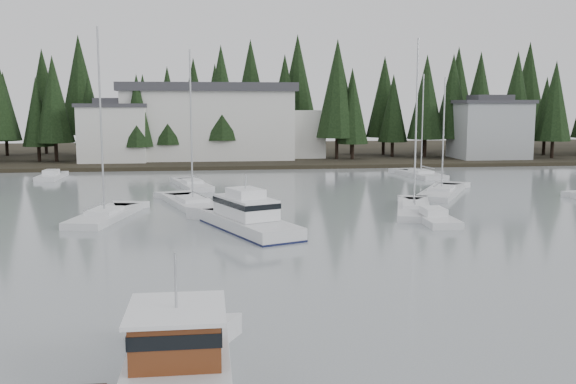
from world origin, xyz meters
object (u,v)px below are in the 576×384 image
sailboat_5 (193,186)px  cabin_cruiser_center (248,221)px  house_west (114,131)px  harbor_inn (223,122)px  sailboat_9 (414,211)px  sailboat_6 (441,194)px  sailboat_4 (105,218)px  sailboat_10 (193,205)px  house_east_a (489,128)px  runabout_1 (433,220)px  sailboat_1 (421,176)px  runabout_3 (51,178)px

sailboat_5 → cabin_cruiser_center: bearing=176.2°
house_west → cabin_cruiser_center: (15.49, -48.90, -4.01)m
harbor_inn → sailboat_9: sailboat_9 is taller
harbor_inn → sailboat_6: harbor_inn is taller
sailboat_4 → sailboat_6: bearing=-59.4°
harbor_inn → sailboat_10: bearing=-94.8°
sailboat_10 → sailboat_5: bearing=-15.3°
harbor_inn → sailboat_5: 29.78m
house_east_a → sailboat_9: (-25.13, -42.25, -4.82)m
sailboat_5 → runabout_1: size_ratio=1.89×
harbor_inn → cabin_cruiser_center: harbor_inn is taller
cabin_cruiser_center → sailboat_1: 37.02m
house_east_a → sailboat_9: bearing=-120.7°
sailboat_1 → sailboat_4: (-32.35, -24.17, 0.02)m
sailboat_5 → runabout_1: (17.73, -21.74, 0.06)m
cabin_cruiser_center → sailboat_9: sailboat_9 is taller
harbor_inn → sailboat_10: sailboat_10 is taller
sailboat_5 → sailboat_10: sailboat_10 is taller
sailboat_5 → sailboat_6: (23.33, -8.38, -0.02)m
house_east_a → runabout_1: 52.92m
harbor_inn → sailboat_4: bearing=-101.9°
sailboat_10 → runabout_1: 19.73m
cabin_cruiser_center → house_east_a: bearing=-61.1°
harbor_inn → runabout_3: 28.41m
harbor_inn → sailboat_1: sailboat_1 is taller
house_east_a → sailboat_6: sailboat_6 is taller
house_west → cabin_cruiser_center: size_ratio=0.91×
sailboat_1 → house_east_a: bearing=-49.7°
house_east_a → house_west: bearing=178.9°
sailboat_4 → sailboat_9: size_ratio=1.04×
harbor_inn → sailboat_4: size_ratio=2.04×
sailboat_6 → house_west: bearing=75.4°
sailboat_1 → runabout_3: size_ratio=2.04×
sailboat_6 → sailboat_10: 23.38m
house_east_a → sailboat_1: (-16.41, -18.21, -4.84)m
house_east_a → runabout_3: (-58.89, -15.10, -4.77)m
sailboat_6 → runabout_1: 14.49m
sailboat_1 → sailboat_9: size_ratio=0.89×
sailboat_5 → runabout_1: sailboat_5 is taller
cabin_cruiser_center → sailboat_9: size_ratio=0.75×
house_west → harbor_inn: (15.04, 3.34, 1.12)m
harbor_inn → sailboat_6: (19.54, -37.36, -5.73)m
house_east_a → runabout_3: size_ratio=1.74×
sailboat_9 → runabout_3: sailboat_9 is taller
runabout_3 → sailboat_5: bearing=-118.3°
sailboat_1 → harbor_inn: bearing=37.3°
runabout_1 → house_east_a: bearing=-27.0°
harbor_inn → runabout_3: size_ratio=4.85×
cabin_cruiser_center → sailboat_10: 11.50m
house_west → sailboat_5: bearing=-66.3°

